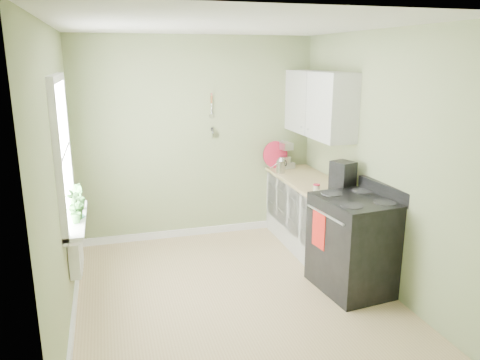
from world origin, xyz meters
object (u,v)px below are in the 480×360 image
object	(u,v)px
stove	(355,243)
stand_mixer	(284,155)
kettle	(281,165)
coffee_maker	(342,178)

from	to	relation	value
stove	stand_mixer	bearing A→B (deg)	91.62
stove	kettle	distance (m)	1.72
stove	kettle	bearing A→B (deg)	97.81
kettle	stove	bearing A→B (deg)	-82.19
stove	coffee_maker	world-z (taller)	coffee_maker
stove	stand_mixer	world-z (taller)	stand_mixer
stand_mixer	kettle	distance (m)	0.37
stove	coffee_maker	size ratio (longest dim) A/B	3.06
kettle	coffee_maker	world-z (taller)	coffee_maker
stand_mixer	coffee_maker	size ratio (longest dim) A/B	1.07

